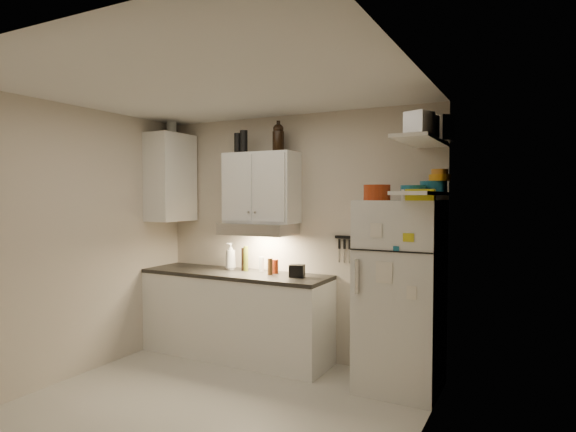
% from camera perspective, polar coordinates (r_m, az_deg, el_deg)
% --- Properties ---
extents(floor, '(3.20, 3.00, 0.02)m').
position_cam_1_polar(floor, '(4.25, -9.33, -21.93)').
color(floor, beige).
rests_on(floor, ground).
extents(ceiling, '(3.20, 3.00, 0.02)m').
position_cam_1_polar(ceiling, '(3.97, -9.59, 15.04)').
color(ceiling, silver).
rests_on(ceiling, ground).
extents(back_wall, '(3.20, 0.02, 2.60)m').
position_cam_1_polar(back_wall, '(5.18, 0.68, -2.46)').
color(back_wall, beige).
rests_on(back_wall, ground).
extents(left_wall, '(0.02, 3.00, 2.60)m').
position_cam_1_polar(left_wall, '(5.03, -24.26, -2.81)').
color(left_wall, beige).
rests_on(left_wall, ground).
extents(right_wall, '(0.02, 3.00, 2.60)m').
position_cam_1_polar(right_wall, '(3.20, 14.29, -5.53)').
color(right_wall, beige).
rests_on(right_wall, ground).
extents(base_cabinet, '(2.10, 0.60, 0.88)m').
position_cam_1_polar(base_cabinet, '(5.33, -6.26, -11.72)').
color(base_cabinet, white).
rests_on(base_cabinet, floor).
extents(countertop, '(2.10, 0.62, 0.04)m').
position_cam_1_polar(countertop, '(5.24, -6.28, -6.83)').
color(countertop, black).
rests_on(countertop, base_cabinet).
extents(upper_cabinet, '(0.80, 0.33, 0.75)m').
position_cam_1_polar(upper_cabinet, '(5.15, -3.18, 3.35)').
color(upper_cabinet, white).
rests_on(upper_cabinet, back_wall).
extents(side_cabinet, '(0.33, 0.55, 1.00)m').
position_cam_1_polar(side_cabinet, '(5.72, -13.73, 4.44)').
color(side_cabinet, white).
rests_on(side_cabinet, left_wall).
extents(range_hood, '(0.76, 0.46, 0.12)m').
position_cam_1_polar(range_hood, '(5.11, -3.54, -1.52)').
color(range_hood, silver).
rests_on(range_hood, back_wall).
extents(fridge, '(0.70, 0.68, 1.70)m').
position_cam_1_polar(fridge, '(4.47, 13.17, -9.12)').
color(fridge, silver).
rests_on(fridge, floor).
extents(shelf_hi, '(0.30, 0.95, 0.03)m').
position_cam_1_polar(shelf_hi, '(4.23, 15.53, 8.57)').
color(shelf_hi, white).
rests_on(shelf_hi, right_wall).
extents(shelf_lo, '(0.30, 0.95, 0.03)m').
position_cam_1_polar(shelf_lo, '(4.21, 15.46, 2.61)').
color(shelf_lo, white).
rests_on(shelf_lo, right_wall).
extents(knife_strip, '(0.42, 0.02, 0.03)m').
position_cam_1_polar(knife_strip, '(4.88, 7.91, -2.55)').
color(knife_strip, black).
rests_on(knife_strip, back_wall).
extents(dutch_oven, '(0.26, 0.26, 0.14)m').
position_cam_1_polar(dutch_oven, '(4.31, 10.50, 2.75)').
color(dutch_oven, '#9B3012').
rests_on(dutch_oven, fridge).
extents(book_stack, '(0.26, 0.31, 0.09)m').
position_cam_1_polar(book_stack, '(4.12, 15.46, 2.43)').
color(book_stack, gold).
rests_on(book_stack, fridge).
extents(spice_jar, '(0.06, 0.06, 0.09)m').
position_cam_1_polar(spice_jar, '(4.25, 13.65, 2.44)').
color(spice_jar, silver).
rests_on(spice_jar, fridge).
extents(stock_pot, '(0.39, 0.39, 0.22)m').
position_cam_1_polar(stock_pot, '(4.48, 17.21, 9.80)').
color(stock_pot, silver).
rests_on(stock_pot, shelf_hi).
extents(tin_a, '(0.20, 0.19, 0.18)m').
position_cam_1_polar(tin_a, '(4.13, 15.99, 10.16)').
color(tin_a, '#AAAAAD').
rests_on(tin_a, shelf_hi).
extents(tin_b, '(0.23, 0.23, 0.17)m').
position_cam_1_polar(tin_b, '(3.93, 15.27, 10.57)').
color(tin_b, '#AAAAAD').
rests_on(tin_b, shelf_hi).
extents(bowl_teal, '(0.23, 0.23, 0.09)m').
position_cam_1_polar(bowl_teal, '(4.44, 16.87, 3.37)').
color(bowl_teal, '#155B78').
rests_on(bowl_teal, shelf_lo).
extents(bowl_orange, '(0.19, 0.19, 0.06)m').
position_cam_1_polar(bowl_orange, '(4.40, 17.54, 4.34)').
color(bowl_orange, orange).
rests_on(bowl_orange, bowl_teal).
extents(bowl_yellow, '(0.15, 0.15, 0.05)m').
position_cam_1_polar(bowl_yellow, '(4.40, 17.55, 5.01)').
color(bowl_yellow, orange).
rests_on(bowl_yellow, bowl_orange).
extents(plates, '(0.28, 0.28, 0.05)m').
position_cam_1_polar(plates, '(4.30, 14.64, 3.17)').
color(plates, '#155B78').
rests_on(plates, shelf_lo).
extents(growler_a, '(0.12, 0.12, 0.23)m').
position_cam_1_polar(growler_a, '(5.16, -1.12, 8.81)').
color(growler_a, black).
rests_on(growler_a, upper_cabinet).
extents(growler_b, '(0.13, 0.13, 0.29)m').
position_cam_1_polar(growler_b, '(5.01, -1.15, 9.33)').
color(growler_b, black).
rests_on(growler_b, upper_cabinet).
extents(thermos_a, '(0.10, 0.10, 0.24)m').
position_cam_1_polar(thermos_a, '(5.21, -5.27, 8.77)').
color(thermos_a, black).
rests_on(thermos_a, upper_cabinet).
extents(thermos_b, '(0.08, 0.08, 0.21)m').
position_cam_1_polar(thermos_b, '(5.25, -6.00, 8.59)').
color(thermos_b, black).
rests_on(thermos_b, upper_cabinet).
extents(side_jar, '(0.14, 0.14, 0.15)m').
position_cam_1_polar(side_jar, '(5.85, -13.64, 10.06)').
color(side_jar, silver).
rests_on(side_jar, side_cabinet).
extents(soap_bottle, '(0.15, 0.16, 0.33)m').
position_cam_1_polar(soap_bottle, '(5.39, -6.83, -4.57)').
color(soap_bottle, white).
rests_on(soap_bottle, countertop).
extents(pepper_mill, '(0.06, 0.06, 0.17)m').
position_cam_1_polar(pepper_mill, '(5.01, -2.14, -6.00)').
color(pepper_mill, brown).
rests_on(pepper_mill, countertop).
extents(oil_bottle, '(0.06, 0.06, 0.27)m').
position_cam_1_polar(oil_bottle, '(5.27, -5.00, -5.06)').
color(oil_bottle, '#515A16').
rests_on(oil_bottle, countertop).
extents(vinegar_bottle, '(0.06, 0.06, 0.25)m').
position_cam_1_polar(vinegar_bottle, '(5.32, -5.29, -5.11)').
color(vinegar_bottle, black).
rests_on(vinegar_bottle, countertop).
extents(clear_bottle, '(0.05, 0.05, 0.16)m').
position_cam_1_polar(clear_bottle, '(5.22, -3.16, -5.74)').
color(clear_bottle, silver).
rests_on(clear_bottle, countertop).
extents(red_jar, '(0.09, 0.09, 0.15)m').
position_cam_1_polar(red_jar, '(5.11, -1.56, -5.99)').
color(red_jar, '#9B3012').
rests_on(red_jar, countertop).
extents(caddy, '(0.17, 0.13, 0.13)m').
position_cam_1_polar(caddy, '(4.87, 1.08, -6.52)').
color(caddy, black).
rests_on(caddy, countertop).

